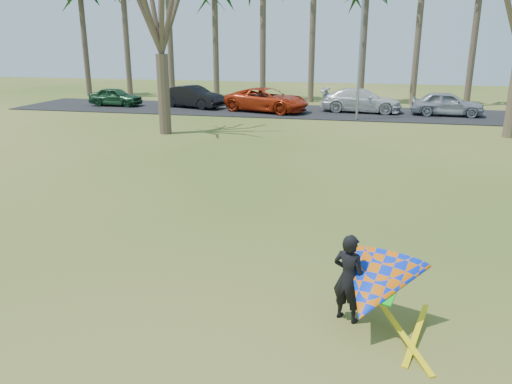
% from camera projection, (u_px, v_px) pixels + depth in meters
% --- Properties ---
extents(ground, '(100.00, 100.00, 0.00)m').
position_uv_depth(ground, '(237.00, 262.00, 11.55)').
color(ground, '#255011').
rests_on(ground, ground).
extents(parking_strip, '(46.00, 7.00, 0.06)m').
position_uv_depth(parking_strip, '(329.00, 112.00, 34.85)').
color(parking_strip, black).
rests_on(parking_strip, ground).
extents(streetlight, '(2.28, 0.18, 8.00)m').
position_uv_depth(streetlight, '(363.00, 47.00, 30.29)').
color(streetlight, gray).
rests_on(streetlight, ground).
extents(car_0, '(4.01, 1.63, 1.36)m').
position_uv_depth(car_0, '(116.00, 97.00, 37.85)').
color(car_0, '#1A4125').
rests_on(car_0, parking_strip).
extents(car_1, '(5.11, 3.12, 1.59)m').
position_uv_depth(car_1, '(193.00, 97.00, 36.83)').
color(car_1, black).
rests_on(car_1, parking_strip).
extents(car_2, '(6.41, 4.29, 1.63)m').
position_uv_depth(car_2, '(267.00, 100.00, 34.78)').
color(car_2, '#AD290D').
rests_on(car_2, parking_strip).
extents(car_3, '(5.70, 2.73, 1.60)m').
position_uv_depth(car_3, '(361.00, 100.00, 34.57)').
color(car_3, silver).
rests_on(car_3, parking_strip).
extents(car_4, '(4.70, 2.08, 1.57)m').
position_uv_depth(car_4, '(447.00, 104.00, 33.00)').
color(car_4, '#91959D').
rests_on(car_4, parking_strip).
extents(kite_flyer, '(2.13, 2.39, 2.02)m').
position_uv_depth(kite_flyer, '(372.00, 286.00, 8.66)').
color(kite_flyer, black).
rests_on(kite_flyer, ground).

